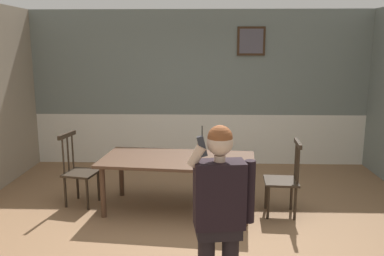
# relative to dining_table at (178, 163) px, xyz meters

# --- Properties ---
(ground_plane) EXTENTS (6.90, 6.90, 0.00)m
(ground_plane) POSITION_rel_dining_table_xyz_m (0.26, -0.74, -0.65)
(ground_plane) COLOR #846042
(room_back_partition) EXTENTS (6.27, 0.17, 2.84)m
(room_back_partition) POSITION_rel_dining_table_xyz_m (0.27, 2.27, 0.72)
(room_back_partition) COLOR slate
(room_back_partition) RESTS_ON ground_plane
(dining_table) EXTENTS (2.13, 1.19, 0.72)m
(dining_table) POSITION_rel_dining_table_xyz_m (0.00, 0.00, 0.00)
(dining_table) COLOR #4C3323
(dining_table) RESTS_ON ground_plane
(chair_near_window) EXTENTS (0.46, 0.46, 1.00)m
(chair_near_window) POSITION_rel_dining_table_xyz_m (1.40, -0.14, -0.17)
(chair_near_window) COLOR #2D2319
(chair_near_window) RESTS_ON ground_plane
(chair_by_doorway) EXTENTS (0.49, 0.49, 1.02)m
(chair_by_doorway) POSITION_rel_dining_table_xyz_m (-1.40, 0.14, -0.17)
(chair_by_doorway) COLOR #2D2319
(chair_by_doorway) RESTS_ON ground_plane
(person_figure) EXTENTS (0.55, 0.27, 1.60)m
(person_figure) POSITION_rel_dining_table_xyz_m (0.48, -2.16, 0.26)
(person_figure) COLOR black
(person_figure) RESTS_ON ground_plane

